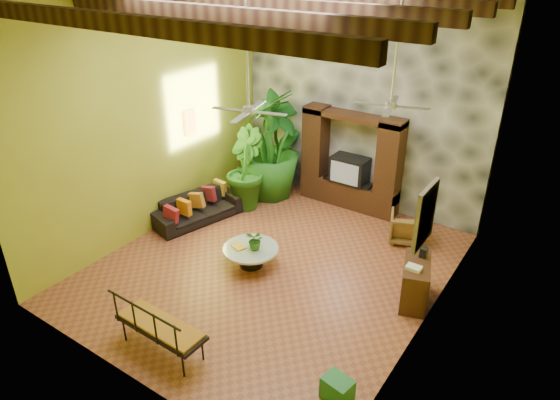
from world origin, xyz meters
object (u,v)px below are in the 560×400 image
Objects in this scene: ceiling_fan_back at (392,93)px; coffee_table at (251,254)px; side_console at (415,282)px; ceiling_fan_front at (248,98)px; sofa at (197,208)px; green_bin at (337,389)px; wicker_armchair at (407,227)px; tall_plant_a at (276,142)px; iron_bench at (156,325)px; tall_plant_b at (244,168)px; entertainment_center at (350,168)px; tall_plant_c at (270,145)px.

coffee_table is (-1.97, -1.44, -3.15)m from ceiling_fan_back.
coffee_table is 1.11× the size of side_console.
ceiling_fan_front reaches higher than sofa.
sofa is 5.12m from side_console.
green_bin is (-0.08, -2.65, -0.21)m from side_console.
tall_plant_a reaches higher than wicker_armchair.
iron_bench is 1.58× the size of side_console.
ceiling_fan_front reaches higher than iron_bench.
tall_plant_b reaches higher than green_bin.
entertainment_center is 2.00m from tall_plant_c.
green_bin is (0.79, -4.49, -0.14)m from wicker_armchair.
tall_plant_c is at bearing -24.25° from wicker_armchair.
coffee_table is (1.59, -3.19, -0.99)m from tall_plant_a.
tall_plant_a is 2.58× the size of side_console.
iron_bench reaches higher than side_console.
ceiling_fan_front is at bearing 32.82° from wicker_armchair.
ceiling_fan_front is 0.97× the size of tall_plant_b.
tall_plant_c reaches higher than iron_bench.
ceiling_fan_back reaches higher than side_console.
side_console is (4.61, -2.46, -0.86)m from tall_plant_a.
entertainment_center is 3.79m from side_console.
tall_plant_a is (-3.74, 0.62, 0.93)m from wicker_armchair.
coffee_table is at bearing 175.42° from side_console.
green_bin is at bearing 78.71° from wicker_armchair.
entertainment_center is at bearing 116.79° from side_console.
sofa reaches higher than coffee_table.
ceiling_fan_back is 4.76m from green_bin.
wicker_armchair is (1.78, -0.81, -0.65)m from entertainment_center.
tall_plant_b is 0.73× the size of tall_plant_c.
ceiling_fan_front reaches higher than coffee_table.
ceiling_fan_front reaches higher than tall_plant_b.
sofa is at bearing -170.62° from ceiling_fan_back.
ceiling_fan_front and ceiling_fan_back have the same top height.
ceiling_fan_back is 1.22× the size of iron_bench.
sofa is (-2.47, -2.61, -0.67)m from entertainment_center.
side_console reaches higher than wicker_armchair.
tall_plant_b is 1.99× the size of side_console.
sofa reaches higher than green_bin.
sofa is 0.82× the size of tall_plant_a.
entertainment_center is 6.07m from iron_bench.
sofa is 4.62m from wicker_armchair.
ceiling_fan_back reaches higher than green_bin.
tall_plant_c is at bearing 109.09° from iron_bench.
ceiling_fan_front is 3.95m from tall_plant_c.
wicker_armchair is at bearing 54.04° from ceiling_fan_front.
ceiling_fan_front is at bearing -60.31° from tall_plant_c.
green_bin is at bearing -64.15° from entertainment_center.
tall_plant_c is 5.78m from iron_bench.
green_bin is at bearing -32.49° from ceiling_fan_front.
wicker_armchair is at bearing 80.90° from ceiling_fan_back.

